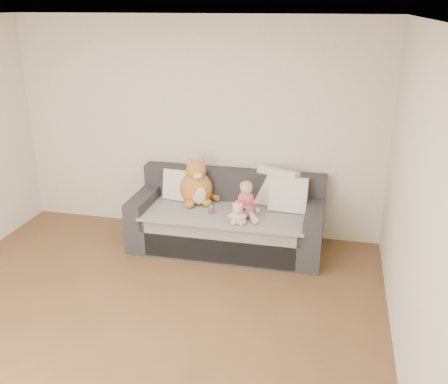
% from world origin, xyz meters
% --- Properties ---
extents(room_shell, '(5.00, 5.00, 5.00)m').
position_xyz_m(room_shell, '(0.00, 0.42, 1.30)').
color(room_shell, brown).
rests_on(room_shell, ground).
extents(sofa, '(2.20, 0.94, 0.85)m').
position_xyz_m(sofa, '(0.48, 2.06, 0.31)').
color(sofa, '#2C2C31').
rests_on(sofa, ground).
extents(cushion_left, '(0.42, 0.23, 0.38)m').
position_xyz_m(cushion_left, '(-0.14, 2.22, 0.66)').
color(cushion_left, silver).
rests_on(cushion_left, sofa).
extents(cushion_right_back, '(0.54, 0.39, 0.46)m').
position_xyz_m(cushion_right_back, '(1.01, 2.28, 0.70)').
color(cushion_right_back, silver).
rests_on(cushion_right_back, sofa).
extents(cushion_right_front, '(0.44, 0.22, 0.41)m').
position_xyz_m(cushion_right_front, '(1.16, 2.16, 0.67)').
color(cushion_right_front, silver).
rests_on(cushion_right_front, sofa).
extents(toddler, '(0.28, 0.41, 0.40)m').
position_xyz_m(toddler, '(0.73, 1.92, 0.64)').
color(toddler, '#EE5489').
rests_on(toddler, sofa).
extents(plush_cat, '(0.47, 0.48, 0.60)m').
position_xyz_m(plush_cat, '(0.08, 2.15, 0.69)').
color(plush_cat, '#B76828').
rests_on(plush_cat, sofa).
extents(teddy_bear, '(0.20, 0.15, 0.25)m').
position_xyz_m(teddy_bear, '(0.68, 1.67, 0.57)').
color(teddy_bear, beige).
rests_on(teddy_bear, sofa).
extents(plush_cow, '(0.13, 0.20, 0.16)m').
position_xyz_m(plush_cow, '(0.71, 1.79, 0.54)').
color(plush_cow, white).
rests_on(plush_cow, sofa).
extents(sippy_cup, '(0.10, 0.07, 0.11)m').
position_xyz_m(sippy_cup, '(0.33, 1.88, 0.53)').
color(sippy_cup, '#673AA0').
rests_on(sippy_cup, sofa).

